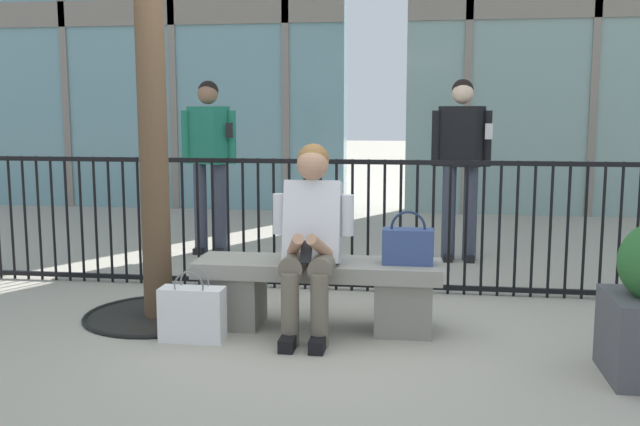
{
  "coord_description": "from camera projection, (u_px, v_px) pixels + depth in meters",
  "views": [
    {
      "loc": [
        0.66,
        -4.5,
        1.42
      ],
      "look_at": [
        0.0,
        0.1,
        0.75
      ],
      "focal_mm": 40.05,
      "sensor_mm": 36.0,
      "label": 1
    }
  ],
  "objects": [
    {
      "name": "bystander_at_railing",
      "position": [
        209.0,
        153.0,
        7.06
      ],
      "size": [
        0.55,
        0.38,
        1.71
      ],
      "color": "#383D4C",
      "rests_on": "ground"
    },
    {
      "name": "bystander_further_back",
      "position": [
        461.0,
        155.0,
        6.7
      ],
      "size": [
        0.55,
        0.37,
        1.71
      ],
      "color": "#383D4C",
      "rests_on": "ground"
    },
    {
      "name": "handbag_on_bench",
      "position": [
        408.0,
        245.0,
        4.53
      ],
      "size": [
        0.32,
        0.16,
        0.34
      ],
      "color": "#33477F",
      "rests_on": "stone_bench"
    },
    {
      "name": "ground_plane",
      "position": [
        318.0,
        328.0,
        4.7
      ],
      "size": [
        60.0,
        60.0,
        0.0
      ],
      "primitive_type": "plane",
      "color": "#A8A091"
    },
    {
      "name": "seated_person_with_phone",
      "position": [
        311.0,
        234.0,
        4.48
      ],
      "size": [
        0.52,
        0.66,
        1.21
      ],
      "color": "#6B6051",
      "rests_on": "ground"
    },
    {
      "name": "shopping_bag",
      "position": [
        192.0,
        313.0,
        4.41
      ],
      "size": [
        0.4,
        0.16,
        0.45
      ],
      "color": "white",
      "rests_on": "ground"
    },
    {
      "name": "stone_bench",
      "position": [
        318.0,
        288.0,
        4.66
      ],
      "size": [
        1.6,
        0.44,
        0.45
      ],
      "color": "gray",
      "rests_on": "ground"
    },
    {
      "name": "plaza_railing",
      "position": [
        336.0,
        225.0,
        5.61
      ],
      "size": [
        9.3,
        0.04,
        1.05
      ],
      "color": "black",
      "rests_on": "ground"
    }
  ]
}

